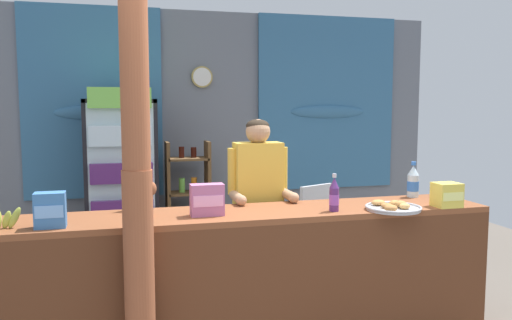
{
  "coord_description": "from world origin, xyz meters",
  "views": [
    {
      "loc": [
        -0.98,
        -2.86,
        1.65
      ],
      "look_at": [
        0.01,
        0.87,
        1.25
      ],
      "focal_mm": 36.61,
      "sensor_mm": 36.0,
      "label": 1
    }
  ],
  "objects": [
    {
      "name": "soda_bottle_water",
      "position": [
        1.26,
        0.75,
        1.05
      ],
      "size": [
        0.09,
        0.09,
        0.28
      ],
      "color": "silver",
      "rests_on": "stall_counter"
    },
    {
      "name": "pastry_tray",
      "position": [
        0.85,
        0.33,
        0.95
      ],
      "size": [
        0.39,
        0.39,
        0.06
      ],
      "color": "#BCBCC1",
      "rests_on": "stall_counter"
    },
    {
      "name": "stall_counter",
      "position": [
        -0.12,
        0.43,
        0.58
      ],
      "size": [
        3.4,
        0.57,
        0.93
      ],
      "color": "brown",
      "rests_on": "ground"
    },
    {
      "name": "snack_box_instant_noodle",
      "position": [
        1.28,
        0.34,
        1.02
      ],
      "size": [
        0.18,
        0.15,
        0.17
      ],
      "color": "#EAD14C",
      "rests_on": "stall_counter"
    },
    {
      "name": "soda_bottle_orange_soda",
      "position": [
        -0.8,
        0.57,
        1.04
      ],
      "size": [
        0.08,
        0.08,
        0.25
      ],
      "color": "orange",
      "rests_on": "stall_counter"
    },
    {
      "name": "ground_plane",
      "position": [
        0.0,
        1.26,
        0.0
      ],
      "size": [
        8.18,
        8.18,
        0.0
      ],
      "primitive_type": "plane",
      "color": "#665B51"
    },
    {
      "name": "timber_post",
      "position": [
        -0.88,
        0.15,
        1.23
      ],
      "size": [
        0.2,
        0.17,
        2.57
      ],
      "color": "#995133",
      "rests_on": "ground"
    },
    {
      "name": "back_wall_curtained",
      "position": [
        0.04,
        3.19,
        1.4
      ],
      "size": [
        5.61,
        0.22,
        2.72
      ],
      "color": "slate",
      "rests_on": "ground"
    },
    {
      "name": "soda_bottle_iced_tea",
      "position": [
        -0.91,
        0.77,
        1.03
      ],
      "size": [
        0.06,
        0.06,
        0.23
      ],
      "color": "brown",
      "rests_on": "stall_counter"
    },
    {
      "name": "snack_box_biscuit",
      "position": [
        -1.38,
        0.38,
        1.04
      ],
      "size": [
        0.18,
        0.11,
        0.21
      ],
      "color": "#3D75B7",
      "rests_on": "stall_counter"
    },
    {
      "name": "soda_bottle_grape_soda",
      "position": [
        0.44,
        0.4,
        1.04
      ],
      "size": [
        0.07,
        0.07,
        0.26
      ],
      "color": "#56286B",
      "rests_on": "stall_counter"
    },
    {
      "name": "plastic_lawn_chair",
      "position": [
        0.87,
        2.07,
        0.49
      ],
      "size": [
        0.58,
        0.58,
        0.86
      ],
      "color": "silver",
      "rests_on": "ground"
    },
    {
      "name": "snack_box_wafer",
      "position": [
        -0.42,
        0.48,
        1.03
      ],
      "size": [
        0.22,
        0.11,
        0.21
      ],
      "color": "#B76699",
      "rests_on": "stall_counter"
    },
    {
      "name": "drink_fridge",
      "position": [
        -0.95,
        2.63,
        1.0
      ],
      "size": [
        0.72,
        0.66,
        1.82
      ],
      "color": "black",
      "rests_on": "ground"
    },
    {
      "name": "bottle_shelf_rack",
      "position": [
        -0.24,
        2.8,
        0.65
      ],
      "size": [
        0.48,
        0.28,
        1.26
      ],
      "color": "brown",
      "rests_on": "ground"
    },
    {
      "name": "shopkeeper",
      "position": [
        0.07,
        1.01,
        0.97
      ],
      "size": [
        0.48,
        0.42,
        1.55
      ],
      "color": "#28282D",
      "rests_on": "ground"
    }
  ]
}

